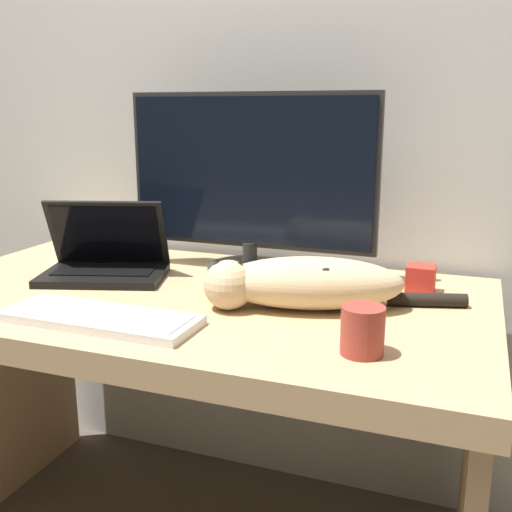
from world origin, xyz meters
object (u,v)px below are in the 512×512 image
at_px(monitor, 250,184).
at_px(external_keyboard, 100,318).
at_px(coffee_mug, 363,330).
at_px(cat, 302,282).
at_px(laptop, 105,262).

height_order(monitor, external_keyboard, monitor).
distance_m(external_keyboard, coffee_mug, 0.55).
xyz_separation_m(monitor, coffee_mug, (0.40, -0.47, -0.20)).
height_order(cat, coffee_mug, cat).
bearing_deg(external_keyboard, cat, 33.52).
height_order(monitor, coffee_mug, monitor).
xyz_separation_m(laptop, external_keyboard, (0.19, -0.31, -0.03)).
relative_size(external_keyboard, cat, 0.76).
bearing_deg(coffee_mug, cat, 129.45).
distance_m(monitor, cat, 0.38).
bearing_deg(cat, coffee_mug, -67.00).
distance_m(laptop, external_keyboard, 0.36).
bearing_deg(external_keyboard, laptop, 122.84).
relative_size(monitor, laptop, 1.90).
bearing_deg(external_keyboard, coffee_mug, 3.39).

